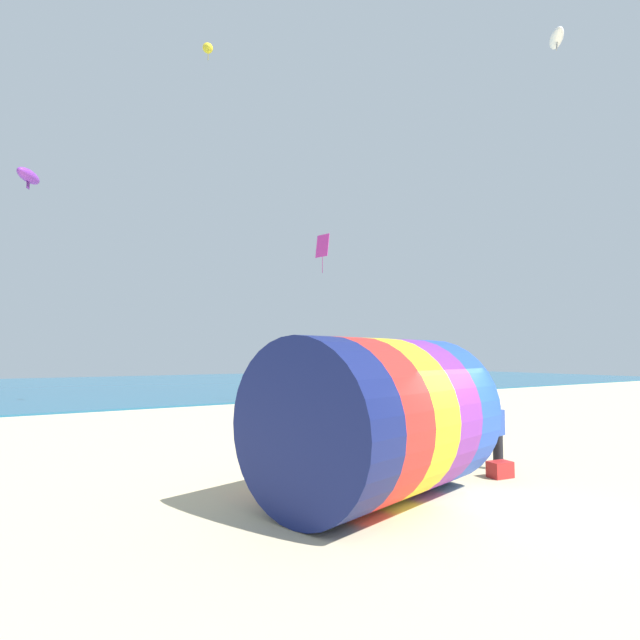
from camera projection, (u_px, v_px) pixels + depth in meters
ground_plane at (450, 502)px, 9.42m from camera, size 120.00×120.00×0.00m
sea at (99, 387)px, 42.72m from camera, size 120.00×40.00×0.10m
giant_inflatable_tube at (377, 418)px, 9.64m from camera, size 5.14×4.16×3.10m
kite_handler at (498, 434)px, 12.16m from camera, size 0.40×0.29×1.67m
kite_yellow_delta at (208, 47)px, 24.77m from camera, size 0.66×0.76×1.02m
kite_magenta_diamond at (322, 246)px, 27.63m from camera, size 0.43×0.91×2.17m
kite_purple_parafoil at (28, 176)px, 18.41m from camera, size 1.09×1.47×0.70m
kite_white_parafoil at (556, 38)px, 17.45m from camera, size 1.22×1.18×0.65m
cooler_box at (500, 469)px, 11.29m from camera, size 0.56×0.43×0.36m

